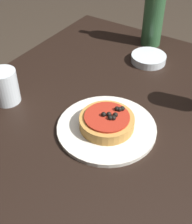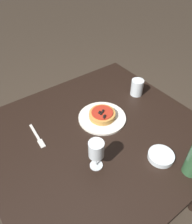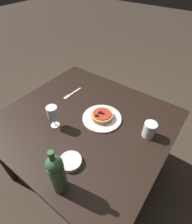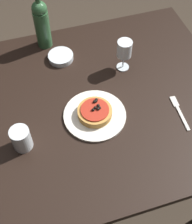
{
  "view_description": "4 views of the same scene",
  "coord_description": "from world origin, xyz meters",
  "px_view_note": "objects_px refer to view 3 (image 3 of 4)",
  "views": [
    {
      "loc": [
        -0.23,
        0.63,
        1.34
      ],
      "look_at": [
        0.09,
        0.13,
        0.84
      ],
      "focal_mm": 50.0,
      "sensor_mm": 36.0,
      "label": 1
    },
    {
      "loc": [
        -0.49,
        -0.66,
        1.62
      ],
      "look_at": [
        0.05,
        0.09,
        0.8
      ],
      "focal_mm": 35.0,
      "sensor_mm": 36.0,
      "label": 2
    },
    {
      "loc": [
        0.58,
        -0.66,
        1.63
      ],
      "look_at": [
        0.07,
        0.05,
        0.81
      ],
      "focal_mm": 28.0,
      "sensor_mm": 36.0,
      "label": 3
    },
    {
      "loc": [
        0.33,
        0.85,
        1.88
      ],
      "look_at": [
        0.1,
        0.13,
        0.83
      ],
      "focal_mm": 50.0,
      "sensor_mm": 36.0,
      "label": 4
    }
  ],
  "objects_px": {
    "fork": "(72,94)",
    "wine_glass": "(52,113)",
    "water_cup": "(149,130)",
    "wine_bottle": "(57,174)",
    "pizza": "(102,116)",
    "dinner_plate": "(102,118)",
    "side_bowl": "(71,161)",
    "dining_table": "(85,128)"
  },
  "relations": [
    {
      "from": "water_cup",
      "to": "dining_table",
      "type": "bearing_deg",
      "value": -162.17
    },
    {
      "from": "wine_bottle",
      "to": "side_bowl",
      "type": "bearing_deg",
      "value": 112.41
    },
    {
      "from": "dinner_plate",
      "to": "water_cup",
      "type": "bearing_deg",
      "value": 9.48
    },
    {
      "from": "pizza",
      "to": "water_cup",
      "type": "distance_m",
      "value": 0.34
    },
    {
      "from": "dinner_plate",
      "to": "water_cup",
      "type": "relative_size",
      "value": 2.6
    },
    {
      "from": "dinner_plate",
      "to": "fork",
      "type": "distance_m",
      "value": 0.38
    },
    {
      "from": "dining_table",
      "to": "water_cup",
      "type": "height_order",
      "value": "water_cup"
    },
    {
      "from": "side_bowl",
      "to": "fork",
      "type": "relative_size",
      "value": 0.66
    },
    {
      "from": "pizza",
      "to": "water_cup",
      "type": "xyz_separation_m",
      "value": [
        0.33,
        0.06,
        0.02
      ]
    },
    {
      "from": "dining_table",
      "to": "wine_bottle",
      "type": "relative_size",
      "value": 3.72
    },
    {
      "from": "water_cup",
      "to": "side_bowl",
      "type": "xyz_separation_m",
      "value": [
        -0.27,
        -0.45,
        -0.04
      ]
    },
    {
      "from": "dinner_plate",
      "to": "side_bowl",
      "type": "distance_m",
      "value": 0.4
    },
    {
      "from": "wine_glass",
      "to": "dining_table",
      "type": "bearing_deg",
      "value": 51.49
    },
    {
      "from": "pizza",
      "to": "wine_glass",
      "type": "relative_size",
      "value": 0.92
    },
    {
      "from": "pizza",
      "to": "fork",
      "type": "bearing_deg",
      "value": 166.85
    },
    {
      "from": "wine_bottle",
      "to": "pizza",
      "type": "bearing_deg",
      "value": 102.29
    },
    {
      "from": "water_cup",
      "to": "side_bowl",
      "type": "height_order",
      "value": "water_cup"
    },
    {
      "from": "pizza",
      "to": "side_bowl",
      "type": "height_order",
      "value": "pizza"
    },
    {
      "from": "dining_table",
      "to": "side_bowl",
      "type": "height_order",
      "value": "side_bowl"
    },
    {
      "from": "dining_table",
      "to": "dinner_plate",
      "type": "xyz_separation_m",
      "value": [
        0.09,
        0.08,
        0.09
      ]
    },
    {
      "from": "dinner_plate",
      "to": "water_cup",
      "type": "height_order",
      "value": "water_cup"
    },
    {
      "from": "dinner_plate",
      "to": "wine_bottle",
      "type": "distance_m",
      "value": 0.56
    },
    {
      "from": "dining_table",
      "to": "pizza",
      "type": "relative_size",
      "value": 7.6
    },
    {
      "from": "water_cup",
      "to": "fork",
      "type": "distance_m",
      "value": 0.71
    },
    {
      "from": "pizza",
      "to": "wine_bottle",
      "type": "distance_m",
      "value": 0.55
    },
    {
      "from": "wine_glass",
      "to": "fork",
      "type": "height_order",
      "value": "wine_glass"
    },
    {
      "from": "dining_table",
      "to": "pizza",
      "type": "xyz_separation_m",
      "value": [
        0.09,
        0.08,
        0.12
      ]
    },
    {
      "from": "wine_bottle",
      "to": "water_cup",
      "type": "xyz_separation_m",
      "value": [
        0.22,
        0.58,
        -0.09
      ]
    },
    {
      "from": "pizza",
      "to": "wine_glass",
      "type": "xyz_separation_m",
      "value": [
        -0.22,
        -0.25,
        0.09
      ]
    },
    {
      "from": "dinner_plate",
      "to": "wine_glass",
      "type": "height_order",
      "value": "wine_glass"
    },
    {
      "from": "wine_bottle",
      "to": "water_cup",
      "type": "relative_size",
      "value": 2.9
    },
    {
      "from": "dinner_plate",
      "to": "wine_glass",
      "type": "distance_m",
      "value": 0.35
    },
    {
      "from": "dining_table",
      "to": "wine_bottle",
      "type": "bearing_deg",
      "value": -65.22
    },
    {
      "from": "dining_table",
      "to": "wine_glass",
      "type": "bearing_deg",
      "value": -128.51
    },
    {
      "from": "dining_table",
      "to": "pizza",
      "type": "height_order",
      "value": "pizza"
    },
    {
      "from": "pizza",
      "to": "side_bowl",
      "type": "bearing_deg",
      "value": -81.3
    },
    {
      "from": "fork",
      "to": "wine_glass",
      "type": "bearing_deg",
      "value": 27.66
    },
    {
      "from": "dinner_plate",
      "to": "pizza",
      "type": "distance_m",
      "value": 0.03
    },
    {
      "from": "dinner_plate",
      "to": "fork",
      "type": "height_order",
      "value": "dinner_plate"
    },
    {
      "from": "wine_glass",
      "to": "wine_bottle",
      "type": "relative_size",
      "value": 0.53
    },
    {
      "from": "dining_table",
      "to": "wine_glass",
      "type": "height_order",
      "value": "wine_glass"
    },
    {
      "from": "wine_bottle",
      "to": "fork",
      "type": "xyz_separation_m",
      "value": [
        -0.49,
        0.62,
        -0.14
      ]
    }
  ]
}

